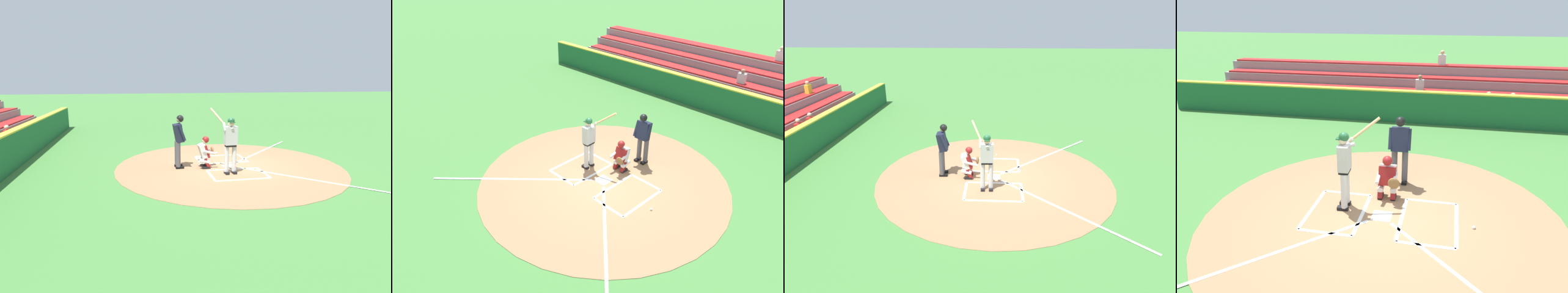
{
  "view_description": "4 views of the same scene",
  "coord_description": "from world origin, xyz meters",
  "views": [
    {
      "loc": [
        10.93,
        -3.32,
        3.09
      ],
      "look_at": [
        0.37,
        -1.28,
        0.85
      ],
      "focal_mm": 30.13,
      "sensor_mm": 36.0,
      "label": 1
    },
    {
      "loc": [
        -6.64,
        7.1,
        6.86
      ],
      "look_at": [
        0.59,
        0.13,
        1.08
      ],
      "focal_mm": 33.34,
      "sensor_mm": 36.0,
      "label": 2
    },
    {
      "loc": [
        10.46,
        0.08,
        5.09
      ],
      "look_at": [
        -0.57,
        -0.51,
        0.93
      ],
      "focal_mm": 30.58,
      "sensor_mm": 36.0,
      "label": 3
    },
    {
      "loc": [
        -1.32,
        7.17,
        4.42
      ],
      "look_at": [
        0.51,
        -1.36,
        1.16
      ],
      "focal_mm": 34.12,
      "sensor_mm": 36.0,
      "label": 4
    }
  ],
  "objects": [
    {
      "name": "ground_plane",
      "position": [
        0.0,
        0.0,
        0.0
      ],
      "size": [
        120.0,
        120.0,
        0.0
      ],
      "primitive_type": "plane",
      "color": "#427A38"
    },
    {
      "name": "dirt_circle",
      "position": [
        0.0,
        0.0,
        0.01
      ],
      "size": [
        8.0,
        8.0,
        0.01
      ],
      "primitive_type": "cylinder",
      "color": "#99704C",
      "rests_on": "ground"
    },
    {
      "name": "home_plate_and_chalk",
      "position": [
        0.0,
        0.88,
        0.01
      ],
      "size": [
        7.93,
        4.91,
        0.01
      ],
      "color": "white",
      "rests_on": "dirt_circle"
    },
    {
      "name": "batter",
      "position": [
        0.9,
        -0.23,
        1.1
      ],
      "size": [
        0.91,
        0.74,
        2.13
      ],
      "color": "silver",
      "rests_on": "ground"
    },
    {
      "name": "catcher",
      "position": [
        0.02,
        -0.87,
        0.59
      ],
      "size": [
        0.59,
        0.6,
        1.13
      ],
      "color": "black",
      "rests_on": "ground"
    },
    {
      "name": "plate_umpire",
      "position": [
        -0.13,
        -1.78,
        1.08
      ],
      "size": [
        0.59,
        0.42,
        1.86
      ],
      "color": "#4C4C51",
      "rests_on": "ground"
    },
    {
      "name": "baseball",
      "position": [
        -2.01,
        0.08,
        0.04
      ],
      "size": [
        0.07,
        0.07,
        0.07
      ],
      "primitive_type": "sphere",
      "color": "white",
      "rests_on": "ground"
    },
    {
      "name": "backstop_wall",
      "position": [
        0.0,
        -7.5,
        0.65
      ],
      "size": [
        22.0,
        0.36,
        1.31
      ],
      "color": "#1E6033",
      "rests_on": "ground"
    },
    {
      "name": "bleacher_stand",
      "position": [
        -0.01,
        -10.2,
        0.7
      ],
      "size": [
        20.0,
        3.4,
        2.55
      ],
      "color": "gray",
      "rests_on": "ground"
    }
  ]
}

